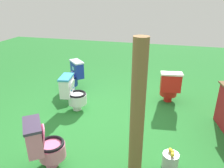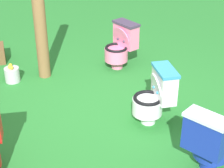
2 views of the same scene
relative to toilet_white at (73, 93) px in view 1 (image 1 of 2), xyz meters
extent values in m
plane|color=#26752D|center=(0.26, 0.68, -0.37)|extent=(14.00, 14.00, 0.00)
cylinder|color=white|center=(-0.01, 0.07, -0.30)|extent=(0.21, 0.21, 0.14)
cylinder|color=white|center=(-0.02, 0.09, -0.13)|extent=(0.43, 0.43, 0.20)
torus|color=black|center=(-0.02, 0.09, -0.02)|extent=(0.41, 0.41, 0.04)
cylinder|color=#338CBF|center=(-0.02, 0.09, -0.07)|extent=(0.28, 0.28, 0.01)
cube|color=white|center=(0.02, -0.11, 0.13)|extent=(0.44, 0.26, 0.37)
cube|color=#338CBF|center=(0.02, -0.11, 0.33)|extent=(0.46, 0.28, 0.04)
cube|color=#8CE0E5|center=(0.00, -0.01, 0.18)|extent=(0.11, 0.03, 0.08)
cylinder|color=white|center=(0.00, -0.01, 0.12)|extent=(0.36, 0.15, 0.35)
sphere|color=#338CBF|center=(-0.07, -0.01, 0.08)|extent=(0.04, 0.04, 0.04)
sphere|color=#338CBF|center=(0.07, 0.01, 0.08)|extent=(0.04, 0.04, 0.04)
cylinder|color=pink|center=(1.54, 0.36, -0.30)|extent=(0.25, 0.25, 0.14)
cylinder|color=pink|center=(1.53, 0.38, -0.13)|extent=(0.52, 0.52, 0.20)
torus|color=black|center=(1.53, 0.38, -0.02)|extent=(0.50, 0.50, 0.04)
cylinder|color=#3F334C|center=(1.53, 0.38, -0.07)|extent=(0.34, 0.34, 0.01)
cube|color=pink|center=(1.65, 0.22, 0.13)|extent=(0.44, 0.40, 0.37)
cube|color=#3F334C|center=(1.65, 0.22, 0.33)|extent=(0.48, 0.43, 0.04)
cube|color=#8CE0E5|center=(1.59, 0.30, 0.18)|extent=(0.09, 0.07, 0.08)
cylinder|color=pink|center=(1.59, 0.30, 0.12)|extent=(0.33, 0.28, 0.35)
sphere|color=#3F334C|center=(1.53, 0.26, 0.08)|extent=(0.04, 0.04, 0.04)
sphere|color=#3F334C|center=(1.64, 0.34, 0.08)|extent=(0.04, 0.04, 0.04)
cylinder|color=#192D9E|center=(-0.87, -0.45, -0.30)|extent=(0.25, 0.25, 0.14)
cylinder|color=#192D9E|center=(-0.85, -0.46, -0.13)|extent=(0.52, 0.52, 0.20)
torus|color=black|center=(-0.85, -0.46, -0.02)|extent=(0.50, 0.50, 0.04)
cylinder|color=silver|center=(-0.85, -0.46, -0.07)|extent=(0.34, 0.34, 0.01)
cube|color=#192D9E|center=(-0.99, -0.32, 0.13)|extent=(0.42, 0.42, 0.37)
cube|color=silver|center=(-0.99, -0.32, 0.33)|extent=(0.46, 0.46, 0.04)
cube|color=#8CE0E5|center=(-0.92, -0.39, 0.18)|extent=(0.08, 0.08, 0.08)
cylinder|color=#192D9E|center=(-0.85, -0.46, 0.00)|extent=(0.51, 0.51, 0.02)
sphere|color=silver|center=(-0.87, -0.35, 0.08)|extent=(0.04, 0.04, 0.04)
sphere|color=silver|center=(-0.97, -0.44, 0.08)|extent=(0.04, 0.04, 0.04)
cylinder|color=red|center=(-0.89, 1.87, -0.30)|extent=(0.20, 0.20, 0.14)
cylinder|color=red|center=(-0.91, 1.87, -0.13)|extent=(0.41, 0.41, 0.20)
torus|color=black|center=(-0.91, 1.87, -0.02)|extent=(0.40, 0.40, 0.04)
cylinder|color=white|center=(-0.91, 1.87, -0.07)|extent=(0.27, 0.27, 0.01)
cube|color=red|center=(-0.71, 1.90, 0.13)|extent=(0.24, 0.43, 0.37)
cube|color=white|center=(-0.71, 1.90, 0.33)|extent=(0.27, 0.46, 0.04)
cube|color=#8CE0E5|center=(-0.81, 1.88, 0.18)|extent=(0.02, 0.11, 0.08)
cylinder|color=red|center=(-0.91, 1.87, 0.00)|extent=(0.40, 0.40, 0.02)
sphere|color=white|center=(-0.80, 1.81, 0.08)|extent=(0.04, 0.04, 0.04)
sphere|color=white|center=(-0.82, 1.95, 0.08)|extent=(0.04, 0.04, 0.04)
cylinder|color=brown|center=(1.32, 1.49, 0.53)|extent=(0.18, 0.18, 1.81)
cylinder|color=#B7B7BF|center=(1.17, 1.95, -0.26)|extent=(0.22, 0.22, 0.22)
ellipsoid|color=yellow|center=(1.12, 1.94, -0.12)|extent=(0.07, 0.05, 0.05)
ellipsoid|color=yellow|center=(1.20, 1.97, -0.12)|extent=(0.07, 0.05, 0.05)
ellipsoid|color=yellow|center=(1.15, 1.97, -0.12)|extent=(0.07, 0.05, 0.05)
camera|label=1|loc=(3.62, 1.77, 1.85)|focal=34.77mm
camera|label=2|loc=(-3.86, 0.73, 2.31)|focal=60.10mm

